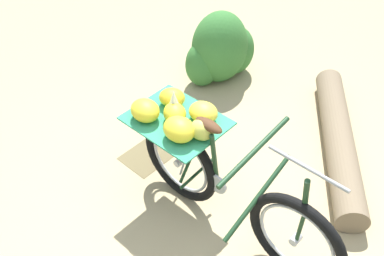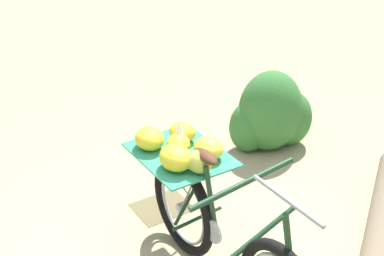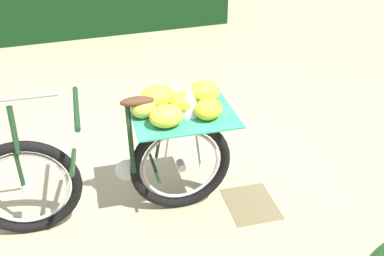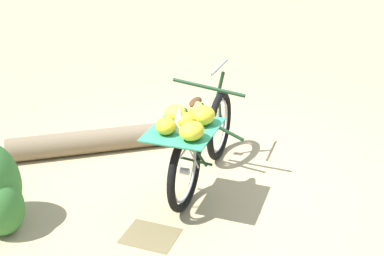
{
  "view_description": "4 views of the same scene",
  "coord_description": "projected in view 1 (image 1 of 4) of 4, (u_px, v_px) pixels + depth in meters",
  "views": [
    {
      "loc": [
        1.45,
        1.21,
        2.87
      ],
      "look_at": [
        -0.28,
        -0.38,
        0.76
      ],
      "focal_mm": 41.8,
      "sensor_mm": 36.0,
      "label": 1
    },
    {
      "loc": [
        1.35,
        2.18,
        2.62
      ],
      "look_at": [
        -0.36,
        -0.53,
        0.93
      ],
      "focal_mm": 51.01,
      "sensor_mm": 36.0,
      "label": 2
    },
    {
      "loc": [
        -2.8,
        0.07,
        2.21
      ],
      "look_at": [
        -0.37,
        -0.54,
        0.73
      ],
      "focal_mm": 42.2,
      "sensor_mm": 36.0,
      "label": 3
    },
    {
      "loc": [
        1.12,
        -4.06,
        2.48
      ],
      "look_at": [
        -0.13,
        -0.63,
        0.86
      ],
      "focal_mm": 46.7,
      "sensor_mm": 36.0,
      "label": 4
    }
  ],
  "objects": [
    {
      "name": "leaf_litter_patch",
      "position": [
        148.0,
        155.0,
        4.02
      ],
      "size": [
        0.44,
        0.36,
        0.01
      ],
      "primitive_type": "cube",
      "color": "olive",
      "rests_on": "ground_plane"
    },
    {
      "name": "shrub_cluster",
      "position": [
        220.0,
        50.0,
        4.69
      ],
      "size": [
        0.82,
        0.56,
        0.78
      ],
      "color": "#387533",
      "rests_on": "ground_plane"
    },
    {
      "name": "bicycle",
      "position": [
        215.0,
        170.0,
        3.17
      ],
      "size": [
        0.71,
        1.78,
        1.03
      ],
      "rotation": [
        0.0,
        0.0,
        1.58
      ],
      "color": "black",
      "rests_on": "ground_plane"
    },
    {
      "name": "ground_plane",
      "position": [
        205.0,
        246.0,
        3.32
      ],
      "size": [
        60.0,
        60.0,
        0.0
      ],
      "primitive_type": "plane",
      "color": "tan"
    },
    {
      "name": "fallen_log",
      "position": [
        339.0,
        139.0,
        3.99
      ],
      "size": [
        1.65,
        1.27,
        0.26
      ],
      "primitive_type": "cylinder",
      "rotation": [
        0.0,
        1.57,
        0.62
      ],
      "color": "#7F6B51",
      "rests_on": "ground_plane"
    }
  ]
}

